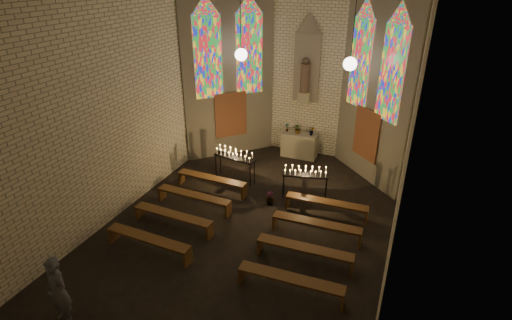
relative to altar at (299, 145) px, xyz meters
The scene contains 18 objects.
floor 5.47m from the altar, 90.00° to the right, with size 12.00×12.00×0.00m, color black.
room 3.83m from the altar, 90.00° to the right, with size 8.22×12.43×7.00m.
altar is the anchor object (origin of this frame).
flower_vase_left 0.87m from the altar, behind, with size 0.18×0.12×0.35m, color #4C723F.
flower_vase_center 0.71m from the altar, 166.80° to the right, with size 0.37×0.32×0.41m, color #4C723F.
flower_vase_right 0.83m from the altar, ahead, with size 0.20×0.16×0.36m, color #4C723F.
aisle_flower_pot 3.86m from the altar, 87.35° to the right, with size 0.25×0.25×0.44m, color #4C723F.
votive_stand_left 3.23m from the altar, 119.42° to the right, with size 1.59×0.58×1.14m.
votive_stand_right 3.25m from the altar, 70.11° to the right, with size 1.54×0.71×1.10m.
pew_left_0 4.25m from the altar, 118.19° to the right, with size 2.55×0.44×0.49m.
pew_right_0 4.25m from the altar, 61.81° to the right, with size 2.55×0.44×0.49m.
pew_left_1 5.33m from the altar, 112.08° to the right, with size 2.55×0.44×0.49m.
pew_right_1 5.33m from the altar, 67.92° to the right, with size 2.55×0.44×0.49m.
pew_left_2 6.46m from the altar, 108.08° to the right, with size 2.55×0.44×0.49m.
pew_right_2 6.46m from the altar, 71.92° to the right, with size 2.55×0.44×0.49m.
pew_left_3 7.61m from the altar, 105.27° to the right, with size 2.55×0.44×0.49m.
pew_right_3 7.61m from the altar, 74.73° to the right, with size 2.55×0.44×0.49m.
visitor 10.26m from the altar, 103.10° to the right, with size 0.61×0.40×1.66m, color #4F505A.
Camera 1 is at (3.96, -8.80, 7.05)m, focal length 28.00 mm.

